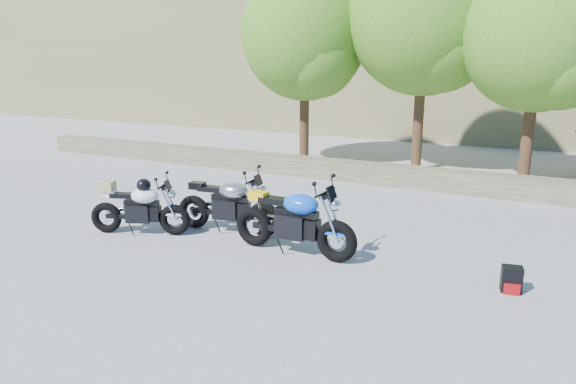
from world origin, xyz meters
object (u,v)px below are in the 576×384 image
at_px(silver_bike, 229,206).
at_px(blue_bike, 294,222).
at_px(backpack, 512,280).
at_px(white_bike, 139,207).

distance_m(silver_bike, blue_bike, 1.57).
bearing_deg(silver_bike, blue_bike, -23.32).
relative_size(blue_bike, backpack, 6.14).
xyz_separation_m(silver_bike, backpack, (4.66, -0.36, -0.32)).
relative_size(silver_bike, white_bike, 1.15).
bearing_deg(backpack, white_bike, 172.19).
relative_size(silver_bike, blue_bike, 0.93).
distance_m(blue_bike, backpack, 3.17).
bearing_deg(blue_bike, silver_bike, 166.20).
distance_m(silver_bike, backpack, 4.68).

